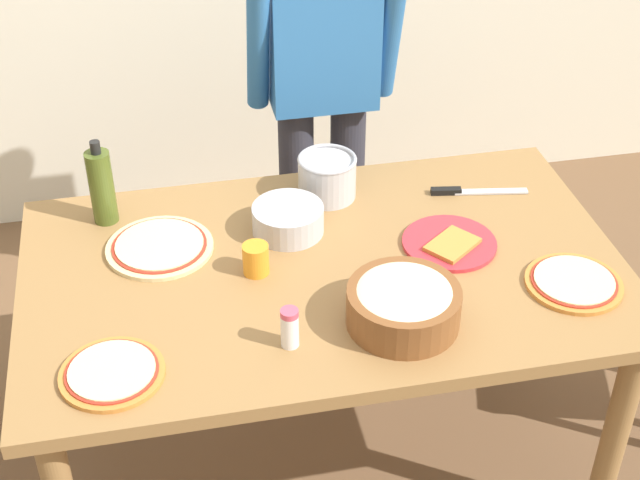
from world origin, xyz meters
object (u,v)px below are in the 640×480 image
dining_table (324,292)px  pizza_second_cooked (112,373)px  pizza_raw_on_board (160,247)px  popcorn_bowl (404,303)px  person_cook (322,77)px  olive_oil_bottle (102,186)px  chef_knife (467,191)px  salt_shaker (290,328)px  steel_pot (327,176)px  plate_with_slice (450,243)px  mixing_bowl_steel (288,219)px  pizza_cooked_on_tray (574,282)px  cup_orange (256,259)px

dining_table → pizza_second_cooked: size_ratio=6.55×
pizza_raw_on_board → popcorn_bowl: popcorn_bowl is taller
person_cook → olive_oil_bottle: person_cook is taller
popcorn_bowl → chef_knife: size_ratio=0.96×
pizza_second_cooked → salt_shaker: bearing=3.0°
person_cook → salt_shaker: 1.09m
dining_table → pizza_raw_on_board: 0.47m
dining_table → steel_pot: 0.38m
person_cook → plate_with_slice: (0.20, -0.74, -0.17)m
pizza_second_cooked → olive_oil_bottle: (-0.00, 0.65, 0.10)m
mixing_bowl_steel → pizza_second_cooked: bearing=-135.6°
pizza_second_cooked → chef_knife: (1.05, 0.57, -0.00)m
dining_table → pizza_cooked_on_tray: bearing=-18.9°
dining_table → salt_shaker: salt_shaker is taller
pizza_second_cooked → plate_with_slice: size_ratio=0.94×
pizza_second_cooked → chef_knife: pizza_second_cooked is taller
cup_orange → popcorn_bowl: bearing=-40.4°
person_cook → olive_oil_bottle: 0.83m
pizza_second_cooked → pizza_cooked_on_tray: bearing=4.7°
mixing_bowl_steel → plate_with_slice: bearing=-20.4°
cup_orange → chef_knife: (0.67, 0.25, -0.04)m
dining_table → mixing_bowl_steel: size_ratio=8.00×
pizza_second_cooked → cup_orange: (0.38, 0.32, 0.03)m
pizza_raw_on_board → popcorn_bowl: bearing=-37.1°
pizza_second_cooked → steel_pot: bearing=45.1°
mixing_bowl_steel → chef_knife: mixing_bowl_steel is taller
person_cook → pizza_raw_on_board: person_cook is taller
steel_pot → salt_shaker: size_ratio=1.64×
dining_table → steel_pot: (0.08, 0.34, 0.16)m
salt_shaker → pizza_second_cooked: bearing=-177.0°
plate_with_slice → chef_knife: 0.28m
plate_with_slice → chef_knife: size_ratio=0.90×
mixing_bowl_steel → olive_oil_bottle: bearing=162.1°
chef_knife → olive_oil_bottle: bearing=175.9°
pizza_cooked_on_tray → steel_pot: size_ratio=1.46×
pizza_second_cooked → olive_oil_bottle: olive_oil_bottle is taller
plate_with_slice → steel_pot: bearing=131.3°
pizza_raw_on_board → steel_pot: 0.54m
olive_oil_bottle → salt_shaker: bearing=-56.1°
person_cook → pizza_second_cooked: 1.29m
cup_orange → salt_shaker: (0.04, -0.30, 0.01)m
plate_with_slice → cup_orange: bearing=-178.9°
pizza_raw_on_board → pizza_second_cooked: 0.49m
popcorn_bowl → chef_knife: 0.64m
plate_with_slice → mixing_bowl_steel: (-0.42, 0.16, 0.03)m
pizza_raw_on_board → chef_knife: size_ratio=1.01×
olive_oil_bottle → steel_pot: bearing=-0.2°
pizza_cooked_on_tray → mixing_bowl_steel: 0.79m
pizza_raw_on_board → pizza_second_cooked: (-0.14, -0.47, 0.00)m
olive_oil_bottle → salt_shaker: (0.42, -0.63, -0.06)m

